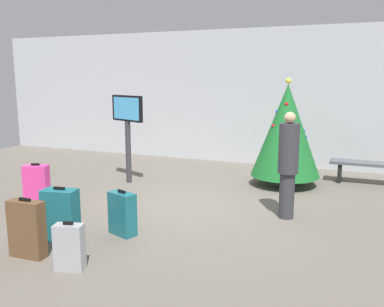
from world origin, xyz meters
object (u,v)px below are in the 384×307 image
Objects in this scene: waiting_bench at (373,168)px; suitcase_2 at (61,215)px; traveller_0 at (288,163)px; suitcase_3 at (27,229)px; suitcase_0 at (122,214)px; holiday_tree at (286,130)px; suitcase_1 at (37,188)px; suitcase_4 at (69,247)px; flight_info_kiosk at (127,121)px.

suitcase_2 is at bearing -129.24° from waiting_bench.
traveller_0 is at bearing -114.75° from waiting_bench.
waiting_bench is 7.02m from suitcase_3.
suitcase_0 reaches higher than waiting_bench.
suitcase_3 is (-0.71, -1.13, 0.06)m from suitcase_0.
traveller_0 is at bearing -79.27° from holiday_tree.
traveller_0 is 2.23× the size of suitcase_3.
traveller_0 reaches higher than suitcase_3.
waiting_bench is 2.10× the size of suitcase_1.
waiting_bench is at bearing 65.25° from traveller_0.
suitcase_4 is at bearing -44.98° from suitcase_2.
waiting_bench is 6.69m from suitcase_4.
holiday_tree reaches higher than suitcase_0.
waiting_bench is (1.73, 0.79, -0.81)m from holiday_tree.
waiting_bench is 3.23m from traveller_0.
suitcase_3 reaches higher than waiting_bench.
flight_info_kiosk reaches higher than suitcase_3.
holiday_tree is 2.15m from traveller_0.
holiday_tree is 3.38m from flight_info_kiosk.
traveller_0 reaches higher than suitcase_2.
traveller_0 reaches higher than suitcase_0.
holiday_tree is 1.30× the size of traveller_0.
holiday_tree is at bearing -155.35° from waiting_bench.
suitcase_3 is at bearing -126.05° from waiting_bench.
suitcase_1 is (-1.95, 0.40, 0.08)m from suitcase_0.
suitcase_4 is (-2.07, -2.88, -0.64)m from traveller_0.
suitcase_2 is 1.28× the size of suitcase_4.
flight_info_kiosk is 1.09× the size of traveller_0.
holiday_tree is at bearing 42.61° from suitcase_1.
suitcase_2 is at bearing -75.67° from flight_info_kiosk.
suitcase_0 is 1.99m from suitcase_1.
suitcase_2 is at bearing -35.61° from suitcase_1.
suitcase_4 is (0.73, -0.09, -0.09)m from suitcase_3.
flight_info_kiosk is at bearing 119.26° from suitcase_0.
suitcase_1 is at bearing 168.48° from suitcase_0.
suitcase_2 is at bearing 135.02° from suitcase_4.
waiting_bench is at bearing 20.35° from flight_info_kiosk.
suitcase_3 reaches higher than suitcase_4.
traveller_0 is 4.27m from suitcase_1.
suitcase_2 is 0.99× the size of suitcase_3.
suitcase_3 is 0.74m from suitcase_4.
flight_info_kiosk is 2.43× the size of suitcase_3.
suitcase_0 is 1.34m from suitcase_3.
holiday_tree is 5.02m from suitcase_1.
suitcase_3 is at bearing -90.98° from suitcase_2.
suitcase_3 reaches higher than suitcase_2.
suitcase_4 is at bearing -125.68° from traveller_0.
holiday_tree is at bearing 71.43° from suitcase_4.
suitcase_2 reaches higher than suitcase_0.
flight_info_kiosk reaches higher than waiting_bench.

